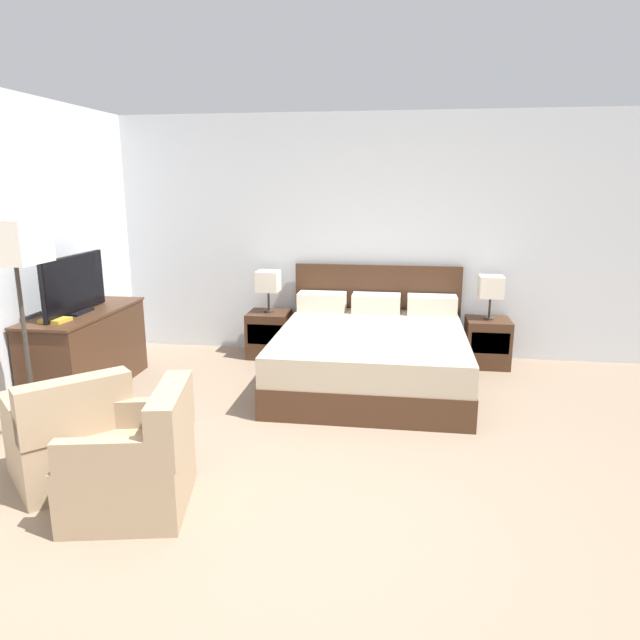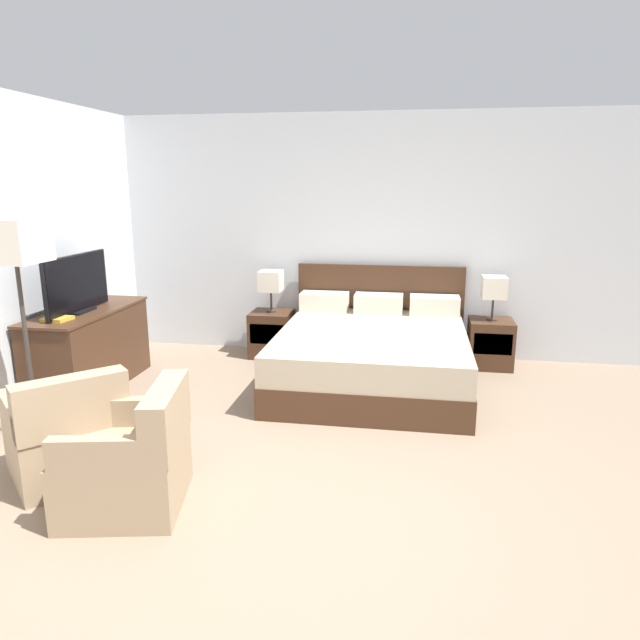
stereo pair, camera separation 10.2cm
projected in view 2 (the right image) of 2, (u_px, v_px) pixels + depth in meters
The scene contains 14 objects.
ground_plane at pixel (288, 519), 3.36m from camera, with size 10.39×10.39×0.00m, color #84705B.
wall_back at pixel (355, 237), 6.40m from camera, with size 6.53×0.06×2.68m, color silver.
wall_left at pixel (14, 254), 4.86m from camera, with size 0.06×5.26×2.68m, color silver.
bed at pixel (373, 354), 5.59m from camera, with size 1.86×2.08×1.04m.
nightstand_left at pixel (272, 334), 6.50m from camera, with size 0.46×0.45×0.51m.
nightstand_right at pixel (490, 343), 6.11m from camera, with size 0.46×0.45×0.51m.
table_lamp_left at pixel (271, 282), 6.36m from camera, with size 0.25×0.25×0.47m.
table_lamp_right at pixel (494, 288), 5.97m from camera, with size 0.25×0.25×0.47m.
dresser at pixel (89, 348), 5.45m from camera, with size 0.56×1.41×0.77m.
tv at pixel (77, 285), 5.21m from camera, with size 0.18×0.95×0.53m.
book_red_cover at pixel (57, 319), 4.94m from camera, with size 0.21×0.19×0.03m, color gold.
armchair_by_window at pixel (68, 436), 3.81m from camera, with size 0.97×0.97×0.76m.
armchair_companion at pixel (131, 462), 3.45m from camera, with size 0.81×0.81×0.76m.
floor_lamp at pixel (15, 253), 4.04m from camera, with size 0.38×0.38×1.69m.
Camera 2 is at (0.68, -2.92, 1.93)m, focal length 32.00 mm.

